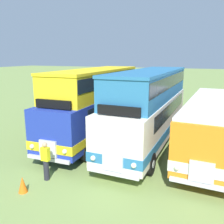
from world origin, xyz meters
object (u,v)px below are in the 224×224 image
Objects in this scene: bus_third_in_row at (212,122)px; cone_near_end at (23,185)px; bus_first_in_row at (96,101)px; marshal_person at (46,161)px; bus_second_in_row at (150,105)px.

bus_third_in_row is 16.00× the size of cone_near_end.
cone_near_end is at bearing -86.67° from bus_first_in_row.
bus_first_in_row is at bearing 96.05° from marshal_person.
bus_third_in_row is (3.53, 0.17, -0.72)m from bus_second_in_row.
bus_first_in_row is at bearing -177.91° from bus_second_in_row.
bus_first_in_row and bus_second_in_row have the same top height.
bus_first_in_row is 3.53m from bus_second_in_row.
bus_first_in_row reaches higher than marshal_person.
bus_second_in_row is at bearing 64.93° from marshal_person.
marshal_person is at bearing -135.30° from bus_third_in_row.
bus_third_in_row is 6.12× the size of marshal_person.
bus_third_in_row is (7.06, 0.30, -0.72)m from bus_first_in_row.
bus_second_in_row is at bearing 2.09° from bus_first_in_row.
marshal_person is at bearing 79.74° from cone_near_end.
bus_first_in_row is at bearing 93.33° from cone_near_end.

